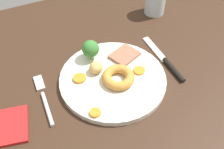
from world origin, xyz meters
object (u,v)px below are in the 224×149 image
Objects in this scene: meat_slice_main at (125,55)px; roast_potato_left at (96,67)px; dinner_plate at (112,79)px; carrot_coin_back at (139,71)px; carrot_coin_side at (80,78)px; fork at (44,97)px; yorkshire_pudding at (118,77)px; broccoli_floret at (91,49)px; folded_napkin at (1,128)px; carrot_coin_front at (95,113)px; knife at (166,62)px.

meat_slice_main is 1.97× the size of roast_potato_left.
dinner_plate is at bearing -139.28° from meat_slice_main.
carrot_coin_back is 14.59cm from carrot_coin_side.
meat_slice_main reaches higher than fork.
yorkshire_pudding is 2.22× the size of roast_potato_left.
folded_napkin is (-24.72, -10.45, -4.00)cm from broccoli_floret.
carrot_coin_back is at bearing 1.64° from folded_napkin.
roast_potato_left is 1.43× the size of carrot_coin_front.
roast_potato_left is 0.31× the size of folded_napkin.
carrot_coin_back is 0.19× the size of fork.
broccoli_floret reaches higher than carrot_coin_side.
yorkshire_pudding is 10.72cm from carrot_coin_front.
yorkshire_pudding is 3.18× the size of carrot_coin_front.
dinner_plate is at bearing 121.36° from yorkshire_pudding.
folded_napkin is (-10.22, -3.95, 0.01)cm from fork.
meat_slice_main is 1.30× the size of broccoli_floret.
broccoli_floret is at bearing 46.69° from carrot_coin_side.
meat_slice_main reaches higher than carrot_coin_side.
knife is at bearing 2.28° from folded_napkin.
meat_slice_main is 2.40× the size of carrot_coin_back.
carrot_coin_side is 22.88cm from knife.
roast_potato_left is at bearing 7.30° from carrot_coin_side.
carrot_coin_back is at bearing 95.57° from knife.
carrot_coin_front reaches higher than knife.
fork is 0.83× the size of knife.
roast_potato_left is at bearing 127.88° from dinner_plate.
fork is (-17.31, 3.46, -2.11)cm from yorkshire_pudding.
carrot_coin_side is (0.47, 10.66, 0.01)cm from carrot_coin_front.
broccoli_floret reaches higher than carrot_coin_back.
dinner_plate is 26.68cm from folded_napkin.
dinner_plate is at bearing -77.39° from broccoli_floret.
meat_slice_main is at bearing -79.14° from fork.
carrot_coin_side is (-13.30, -2.44, -0.07)cm from meat_slice_main.
roast_potato_left is (-3.55, 4.90, 0.37)cm from yorkshire_pudding.
carrot_coin_front is 0.46× the size of broccoli_floret.
dinner_plate is 4.80cm from roast_potato_left.
broccoli_floret is (5.32, 5.65, 2.67)cm from carrot_coin_side.
carrot_coin_back is 0.15× the size of knife.
dinner_plate is at bearing 171.30° from carrot_coin_back.
carrot_coin_front is 16.06cm from carrot_coin_back.
fork is (-16.38, 1.94, -0.31)cm from dinner_plate.
yorkshire_pudding is 2.50× the size of carrot_coin_side.
carrot_coin_side reaches higher than fork.
roast_potato_left is 18.58cm from knife.
meat_slice_main is 0.37× the size of knife.
roast_potato_left reaches higher than yorkshire_pudding.
roast_potato_left reaches higher than carrot_coin_side.
broccoli_floret reaches higher than fork.
carrot_coin_back is 8.66cm from knife.
carrot_coin_back is 13.20cm from broccoli_floret.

